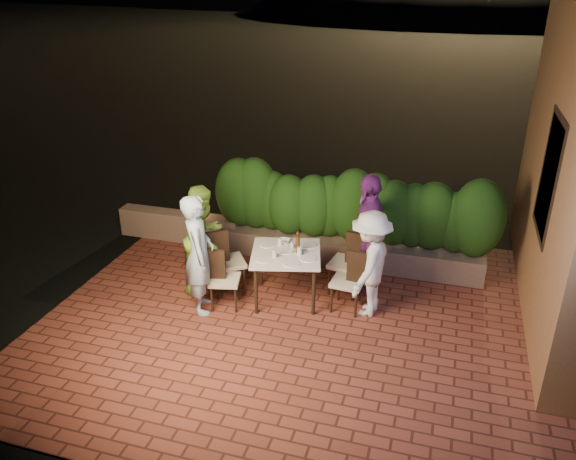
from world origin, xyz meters
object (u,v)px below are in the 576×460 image
at_px(diner_purple, 368,234).
at_px(bowl, 284,241).
at_px(beer_bottle, 298,242).
at_px(diner_green, 205,239).
at_px(diner_blue, 199,254).
at_px(chair_right_back, 346,262).
at_px(dining_table, 286,276).
at_px(chair_left_back, 228,261).
at_px(diner_white, 370,264).
at_px(chair_left_front, 225,279).
at_px(parapet_lamp, 200,212).
at_px(chair_right_front, 348,280).

bearing_deg(diner_purple, bowl, -86.34).
bearing_deg(beer_bottle, diner_green, -176.97).
bearing_deg(diner_blue, chair_right_back, -85.94).
xyz_separation_m(dining_table, chair_left_back, (-0.88, -0.01, 0.12)).
bearing_deg(diner_white, chair_left_back, -79.51).
height_order(chair_left_front, chair_left_back, chair_left_back).
height_order(chair_left_front, chair_right_back, chair_right_back).
distance_m(beer_bottle, parapet_lamp, 2.51).
height_order(chair_right_front, diner_purple, diner_purple).
distance_m(diner_white, diner_purple, 0.63).
height_order(chair_left_back, diner_blue, diner_blue).
xyz_separation_m(dining_table, bowl, (-0.12, 0.30, 0.40)).
xyz_separation_m(chair_right_front, diner_green, (-2.11, -0.01, 0.35)).
xyz_separation_m(chair_left_front, diner_green, (-0.46, 0.40, 0.37)).
distance_m(beer_bottle, bowl, 0.39).
bearing_deg(diner_blue, dining_table, -86.08).
relative_size(bowl, diner_white, 0.12).
relative_size(beer_bottle, diner_purple, 0.18).
bearing_deg(diner_white, chair_left_front, -67.51).
xyz_separation_m(beer_bottle, bowl, (-0.27, 0.24, -0.14)).
bearing_deg(diner_purple, diner_blue, -71.32).
bearing_deg(diner_blue, beer_bottle, -87.33).
relative_size(dining_table, bowl, 5.25).
relative_size(chair_left_front, parapet_lamp, 6.26).
distance_m(chair_left_back, diner_white, 2.07).
relative_size(chair_left_back, chair_right_front, 1.08).
bearing_deg(diner_blue, diner_purple, -85.85).
height_order(dining_table, diner_green, diner_green).
xyz_separation_m(chair_right_front, diner_white, (0.29, 0.00, 0.29)).
height_order(bowl, parapet_lamp, bowl).
bearing_deg(diner_green, chair_left_back, -77.62).
distance_m(dining_table, chair_left_front, 0.87).
bearing_deg(chair_left_back, beer_bottle, -31.77).
bearing_deg(diner_green, diner_purple, -64.36).
xyz_separation_m(chair_left_back, parapet_lamp, (-1.08, 1.38, 0.08)).
bearing_deg(diner_blue, chair_left_front, -85.44).
distance_m(beer_bottle, diner_green, 1.38).
distance_m(chair_right_back, diner_blue, 2.13).
height_order(chair_right_back, diner_blue, diner_blue).
bearing_deg(chair_right_front, diner_green, 5.29).
height_order(diner_white, parapet_lamp, diner_white).
xyz_separation_m(diner_green, diner_white, (2.40, 0.02, -0.06)).
bearing_deg(chair_right_back, beer_bottle, 41.86).
bearing_deg(chair_left_back, chair_left_front, -109.45).
distance_m(diner_blue, diner_purple, 2.40).
bearing_deg(beer_bottle, chair_left_front, -152.65).
distance_m(dining_table, beer_bottle, 0.56).
relative_size(beer_bottle, parapet_lamp, 2.29).
xyz_separation_m(beer_bottle, chair_right_front, (0.74, -0.06, -0.45)).
relative_size(dining_table, chair_left_back, 0.96).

